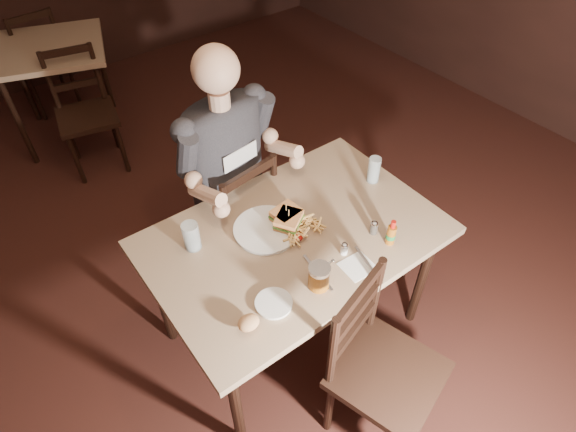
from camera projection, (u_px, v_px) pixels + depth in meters
room_shell at (264, 106)px, 1.82m from camera, size 7.00×7.00×7.00m
main_table at (294, 245)px, 2.26m from camera, size 1.35×0.91×0.77m
bg_table at (50, 57)px, 3.63m from camera, size 1.02×1.02×0.77m
chair_far at (231, 216)px, 2.75m from camera, size 0.47×0.50×0.90m
chair_near at (389, 375)px, 2.05m from camera, size 0.54×0.56×0.92m
bg_chair_far at (39, 59)px, 4.10m from camera, size 0.44×0.48×0.89m
bg_chair_near at (87, 116)px, 3.49m from camera, size 0.50×0.53×0.88m
diner at (229, 146)px, 2.36m from camera, size 0.64×0.53×1.01m
dinner_plate at (266, 230)px, 2.21m from camera, size 0.30×0.30×0.02m
sandwich_left at (286, 212)px, 2.21m from camera, size 0.14×0.12×0.11m
sandwich_right at (289, 217)px, 2.19m from camera, size 0.16×0.16×0.11m
fries_pile at (301, 228)px, 2.19m from camera, size 0.25×0.18×0.04m
ketchup_dollop at (298, 237)px, 2.16m from camera, size 0.05×0.05×0.01m
glass_left at (191, 236)px, 2.10m from camera, size 0.08×0.08×0.14m
glass_right at (374, 170)px, 2.43m from camera, size 0.06×0.06×0.14m
hot_sauce at (391, 232)px, 2.12m from camera, size 0.04×0.04×0.13m
salt_shaker at (344, 249)px, 2.10m from camera, size 0.03×0.03×0.06m
pepper_shaker at (374, 228)px, 2.19m from camera, size 0.04×0.04×0.07m
syrup_dispenser at (319, 277)px, 1.96m from camera, size 0.09×0.09×0.12m
napkin at (358, 266)px, 2.07m from camera, size 0.14×0.13×0.00m
knife at (318, 272)px, 2.04m from camera, size 0.04×0.22×0.01m
fork at (364, 258)px, 2.10m from camera, size 0.05×0.15×0.00m
side_plate at (274, 304)px, 1.93m from camera, size 0.15×0.15×0.01m
bread_roll at (249, 323)px, 1.83m from camera, size 0.09×0.07×0.05m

